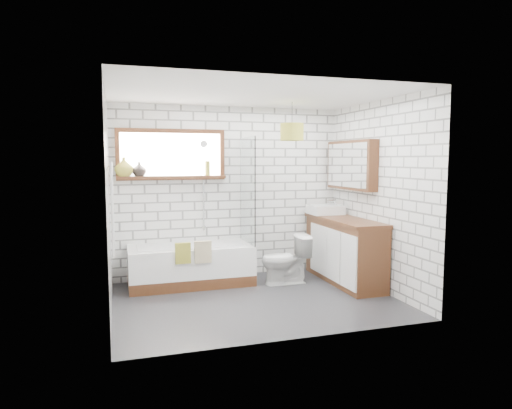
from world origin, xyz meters
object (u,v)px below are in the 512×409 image
object	(u,v)px
vanity	(344,250)
pendant	(292,132)
bathtub	(191,265)
toilet	(285,260)
basin	(325,210)

from	to	relation	value
vanity	pendant	bearing A→B (deg)	172.85
bathtub	toilet	distance (m)	1.32
basin	toilet	xyz separation A→B (m)	(-0.77, -0.34, -0.64)
bathtub	vanity	world-z (taller)	vanity
bathtub	basin	world-z (taller)	basin
bathtub	vanity	distance (m)	2.16
bathtub	toilet	xyz separation A→B (m)	(1.27, -0.34, 0.07)
bathtub	basin	xyz separation A→B (m)	(2.03, -0.01, 0.71)
vanity	pendant	world-z (taller)	pendant
pendant	toilet	bearing A→B (deg)	131.59
basin	vanity	bearing A→B (deg)	-83.16
basin	toilet	world-z (taller)	basin
basin	pendant	size ratio (longest dim) A/B	1.49
vanity	toilet	distance (m)	0.85
toilet	pendant	size ratio (longest dim) A/B	2.17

